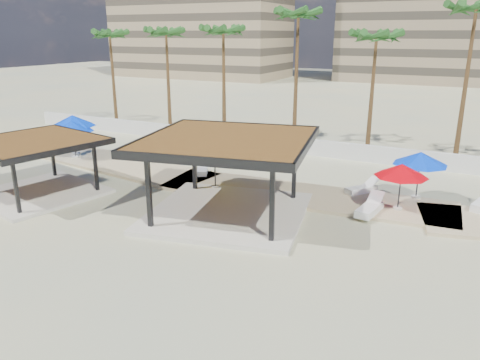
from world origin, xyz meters
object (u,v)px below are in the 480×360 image
at_px(umbrella_a, 73,121).
at_px(lounger_a, 202,170).
at_px(lounger_b, 362,189).
at_px(pavilion_central, 227,169).
at_px(lounger_c, 370,209).
at_px(pavilion_west, 35,162).
at_px(umbrella_c, 402,171).

height_order(umbrella_a, lounger_a, umbrella_a).
bearing_deg(lounger_b, umbrella_a, 127.70).
xyz_separation_m(pavilion_central, lounger_c, (6.28, 3.00, -1.96)).
xyz_separation_m(pavilion_west, umbrella_c, (18.17, 6.29, 0.32)).
bearing_deg(umbrella_c, pavilion_west, -160.90).
bearing_deg(umbrella_c, pavilion_central, -150.87).
distance_m(pavilion_west, lounger_b, 17.95).
distance_m(pavilion_central, pavilion_west, 10.97).
height_order(umbrella_c, lounger_b, umbrella_c).
distance_m(umbrella_c, lounger_c, 2.43).
xyz_separation_m(pavilion_central, umbrella_a, (-15.21, 4.93, 0.30)).
bearing_deg(lounger_b, umbrella_c, -94.07).
height_order(pavilion_west, umbrella_a, pavilion_west).
bearing_deg(lounger_a, pavilion_central, -166.19).
bearing_deg(umbrella_c, lounger_a, 174.96).
distance_m(lounger_a, lounger_b, 9.89).
bearing_deg(umbrella_a, lounger_a, 1.49).
bearing_deg(pavilion_central, umbrella_c, 17.85).
bearing_deg(lounger_c, umbrella_c, -37.24).
height_order(pavilion_central, pavilion_west, pavilion_central).
distance_m(umbrella_a, lounger_a, 10.80).
bearing_deg(umbrella_c, umbrella_a, 178.00).
relative_size(pavilion_central, umbrella_a, 2.54).
height_order(pavilion_west, umbrella_c, pavilion_west).
distance_m(pavilion_central, umbrella_a, 15.99).
relative_size(umbrella_a, lounger_b, 1.81).
bearing_deg(pavilion_central, pavilion_west, -179.96).
height_order(pavilion_central, lounger_c, pavilion_central).
relative_size(lounger_a, lounger_c, 0.87).
bearing_deg(umbrella_c, lounger_b, 141.04).
distance_m(umbrella_a, umbrella_c, 22.65).
bearing_deg(lounger_c, pavilion_west, 114.96).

